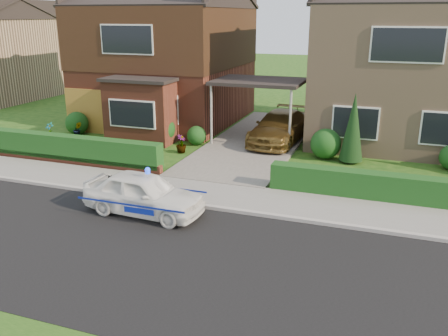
% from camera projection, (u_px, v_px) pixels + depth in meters
% --- Properties ---
extents(ground, '(120.00, 120.00, 0.00)m').
position_uv_depth(ground, '(135.00, 252.00, 11.41)').
color(ground, '#184311').
rests_on(ground, ground).
extents(road, '(60.00, 6.00, 0.02)m').
position_uv_depth(road, '(135.00, 252.00, 11.41)').
color(road, black).
rests_on(road, ground).
extents(kerb, '(60.00, 0.16, 0.12)m').
position_uv_depth(kerb, '(186.00, 204.00, 14.13)').
color(kerb, '#9E9993').
rests_on(kerb, ground).
extents(sidewalk, '(60.00, 2.00, 0.10)m').
position_uv_depth(sidewalk, '(200.00, 193.00, 15.07)').
color(sidewalk, slate).
rests_on(sidewalk, ground).
extents(driveway, '(3.80, 12.00, 0.12)m').
position_uv_depth(driveway, '(258.00, 141.00, 21.25)').
color(driveway, '#666059').
rests_on(driveway, ground).
extents(house_left, '(7.50, 9.53, 7.25)m').
position_uv_depth(house_left, '(167.00, 48.00, 24.54)').
color(house_left, brown).
rests_on(house_left, ground).
extents(house_right, '(7.50, 8.06, 7.25)m').
position_uv_depth(house_right, '(404.00, 57.00, 20.98)').
color(house_right, tan).
rests_on(house_right, ground).
extents(carport_link, '(3.80, 3.00, 2.77)m').
position_uv_depth(carport_link, '(259.00, 82.00, 20.41)').
color(carport_link, black).
rests_on(carport_link, ground).
extents(garage_door, '(2.20, 0.10, 2.10)m').
position_uv_depth(garage_door, '(86.00, 111.00, 22.64)').
color(garage_door, '#8D5B1E').
rests_on(garage_door, ground).
extents(dwarf_wall, '(7.70, 0.25, 0.36)m').
position_uv_depth(dwarf_wall, '(70.00, 160.00, 17.95)').
color(dwarf_wall, brown).
rests_on(dwarf_wall, ground).
extents(hedge_left, '(7.50, 0.55, 0.90)m').
position_uv_depth(hedge_left, '(73.00, 164.00, 18.14)').
color(hedge_left, '#123B15').
rests_on(hedge_left, ground).
extents(hedge_right, '(7.50, 0.55, 0.80)m').
position_uv_depth(hedge_right, '(392.00, 203.00, 14.36)').
color(hedge_right, '#123B15').
rests_on(hedge_right, ground).
extents(shrub_left_far, '(1.08, 1.08, 1.08)m').
position_uv_depth(shrub_left_far, '(77.00, 123.00, 22.46)').
color(shrub_left_far, '#123B15').
rests_on(shrub_left_far, ground).
extents(shrub_left_mid, '(1.32, 1.32, 1.32)m').
position_uv_depth(shrub_left_mid, '(160.00, 129.00, 20.82)').
color(shrub_left_mid, '#123B15').
rests_on(shrub_left_mid, ground).
extents(shrub_left_near, '(0.84, 0.84, 0.84)m').
position_uv_depth(shrub_left_near, '(196.00, 136.00, 20.65)').
color(shrub_left_near, '#123B15').
rests_on(shrub_left_near, ground).
extents(shrub_right_near, '(1.20, 1.20, 1.20)m').
position_uv_depth(shrub_right_near, '(326.00, 144.00, 18.64)').
color(shrub_right_near, '#123B15').
rests_on(shrub_right_near, ground).
extents(conifer_a, '(0.90, 0.90, 2.60)m').
position_uv_depth(conifer_a, '(353.00, 130.00, 17.92)').
color(conifer_a, black).
rests_on(conifer_a, ground).
extents(police_car, '(3.25, 3.61, 1.37)m').
position_uv_depth(police_car, '(144.00, 194.00, 13.41)').
color(police_car, white).
rests_on(police_car, ground).
extents(driveway_car, '(2.19, 4.67, 1.32)m').
position_uv_depth(driveway_car, '(280.00, 127.00, 20.59)').
color(driveway_car, brown).
rests_on(driveway_car, driveway).
extents(potted_plant_a, '(0.45, 0.34, 0.80)m').
position_uv_depth(potted_plant_a, '(50.00, 131.00, 21.49)').
color(potted_plant_a, gray).
rests_on(potted_plant_a, ground).
extents(potted_plant_b, '(0.50, 0.50, 0.71)m').
position_uv_depth(potted_plant_b, '(78.00, 130.00, 21.95)').
color(potted_plant_b, gray).
rests_on(potted_plant_b, ground).
extents(potted_plant_c, '(0.45, 0.45, 0.75)m').
position_uv_depth(potted_plant_c, '(181.00, 144.00, 19.45)').
color(potted_plant_c, gray).
rests_on(potted_plant_c, ground).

